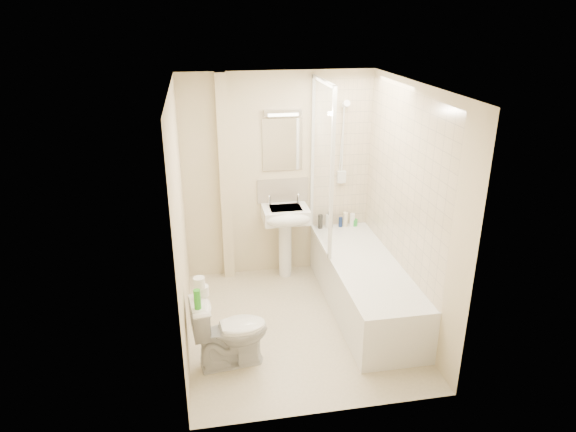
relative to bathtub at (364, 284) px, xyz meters
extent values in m
plane|color=beige|center=(-0.75, -0.20, -0.29)|extent=(2.50, 2.50, 0.00)
cube|color=beige|center=(-0.75, 1.05, 0.91)|extent=(2.20, 0.02, 2.40)
cube|color=beige|center=(-1.85, -0.20, 0.91)|extent=(0.02, 2.50, 2.40)
cube|color=beige|center=(0.35, -0.20, 0.91)|extent=(0.02, 2.50, 2.40)
cube|color=white|center=(-0.75, -0.20, 2.11)|extent=(2.20, 2.50, 0.02)
cube|color=beige|center=(0.00, 1.04, 1.14)|extent=(0.70, 0.01, 1.75)
cube|color=beige|center=(0.34, 0.00, 1.14)|extent=(0.01, 2.10, 1.75)
cube|color=beige|center=(-1.37, 0.99, 0.91)|extent=(0.12, 0.12, 2.40)
cube|color=beige|center=(-0.70, 1.04, 0.74)|extent=(0.60, 0.02, 0.30)
cube|color=white|center=(-0.70, 1.04, 1.29)|extent=(0.46, 0.01, 0.60)
cube|color=silver|center=(-0.70, 1.02, 1.66)|extent=(0.42, 0.07, 0.07)
cube|color=white|center=(0.00, 0.00, -0.01)|extent=(0.70, 2.10, 0.55)
cube|color=white|center=(0.00, 0.00, 0.21)|extent=(0.56, 1.96, 0.05)
cube|color=white|center=(-0.35, 0.60, 1.16)|extent=(0.01, 0.90, 1.80)
cube|color=white|center=(-0.35, 1.03, 1.16)|extent=(0.04, 0.04, 1.80)
cube|color=white|center=(-0.35, 0.15, 1.16)|extent=(0.04, 0.04, 1.80)
cube|color=white|center=(-0.35, 0.60, 2.04)|extent=(0.04, 0.90, 0.04)
cube|color=white|center=(-0.35, 0.60, 0.28)|extent=(0.04, 0.90, 0.03)
cylinder|color=white|center=(0.00, 1.02, 1.26)|extent=(0.02, 0.02, 0.90)
cylinder|color=white|center=(0.00, 1.02, 0.81)|extent=(0.05, 0.05, 0.02)
cylinder|color=white|center=(0.00, 1.02, 1.71)|extent=(0.05, 0.05, 0.02)
cylinder|color=white|center=(0.00, 0.95, 1.74)|extent=(0.08, 0.11, 0.11)
cube|color=white|center=(0.00, 1.01, 0.88)|extent=(0.10, 0.05, 0.14)
cylinder|color=white|center=(-0.02, 0.99, 1.31)|extent=(0.01, 0.13, 0.84)
cylinder|color=white|center=(-0.70, 0.88, 0.06)|extent=(0.15, 0.15, 0.71)
cube|color=white|center=(-0.70, 0.85, 0.52)|extent=(0.52, 0.40, 0.16)
ellipsoid|color=white|center=(-0.70, 0.68, 0.52)|extent=(0.52, 0.22, 0.16)
cube|color=silver|center=(-0.70, 0.85, 0.58)|extent=(0.36, 0.26, 0.04)
cylinder|color=white|center=(-0.87, 0.96, 0.65)|extent=(0.03, 0.03, 0.10)
cylinder|color=white|center=(-0.53, 0.96, 0.65)|extent=(0.03, 0.03, 0.10)
sphere|color=white|center=(-0.87, 0.96, 0.70)|extent=(0.04, 0.04, 0.04)
sphere|color=white|center=(-0.53, 0.96, 0.70)|extent=(0.04, 0.04, 0.04)
cylinder|color=black|center=(-0.26, 0.96, 0.35)|extent=(0.06, 0.06, 0.17)
cylinder|color=white|center=(-0.16, 0.96, 0.35)|extent=(0.06, 0.06, 0.17)
cylinder|color=black|center=(-0.13, 0.96, 0.36)|extent=(0.06, 0.06, 0.20)
cylinder|color=navy|center=(0.00, 0.96, 0.32)|extent=(0.05, 0.05, 0.12)
cylinder|color=#F3E5BC|center=(0.06, 0.96, 0.35)|extent=(0.06, 0.06, 0.18)
cylinder|color=white|center=(0.14, 0.96, 0.34)|extent=(0.06, 0.06, 0.16)
cylinder|color=green|center=(0.17, 0.96, 0.30)|extent=(0.07, 0.07, 0.08)
imported|color=white|center=(-1.47, -0.68, 0.05)|extent=(0.53, 0.75, 0.68)
cylinder|color=white|center=(-1.69, -0.60, 0.44)|extent=(0.11, 0.11, 0.09)
cylinder|color=white|center=(-1.71, -0.63, 0.53)|extent=(0.10, 0.10, 0.10)
cylinder|color=green|center=(-1.73, -0.81, 0.48)|extent=(0.06, 0.06, 0.18)
camera|label=1|loc=(-1.64, -4.57, 2.72)|focal=32.00mm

